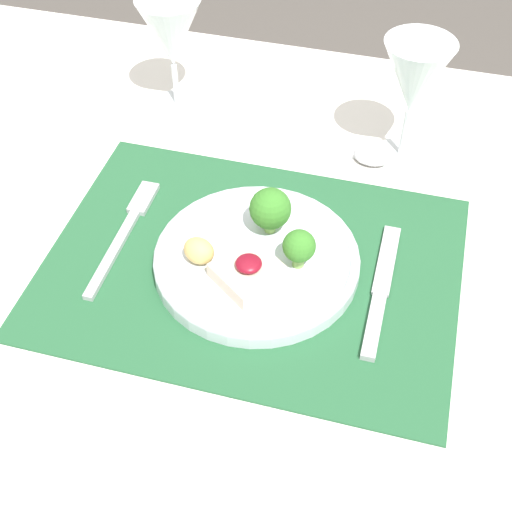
{
  "coord_description": "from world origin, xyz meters",
  "views": [
    {
      "loc": [
        0.15,
        -0.55,
        1.35
      ],
      "look_at": [
        0.01,
        -0.0,
        0.74
      ],
      "focal_mm": 50.0,
      "sensor_mm": 36.0,
      "label": 1
    }
  ],
  "objects_px": {
    "knife": "(379,297)",
    "spoon": "(357,154)",
    "dinner_plate": "(257,257)",
    "wine_glass_far": "(171,36)",
    "fork": "(127,228)",
    "wine_glass_near": "(414,81)"
  },
  "relations": [
    {
      "from": "knife",
      "to": "wine_glass_far",
      "type": "height_order",
      "value": "wine_glass_far"
    },
    {
      "from": "wine_glass_near",
      "to": "wine_glass_far",
      "type": "height_order",
      "value": "wine_glass_near"
    },
    {
      "from": "fork",
      "to": "wine_glass_near",
      "type": "relative_size",
      "value": 1.16
    },
    {
      "from": "dinner_plate",
      "to": "fork",
      "type": "distance_m",
      "value": 0.17
    },
    {
      "from": "knife",
      "to": "wine_glass_near",
      "type": "relative_size",
      "value": 1.16
    },
    {
      "from": "spoon",
      "to": "wine_glass_near",
      "type": "xyz_separation_m",
      "value": [
        0.06,
        0.02,
        0.12
      ]
    },
    {
      "from": "wine_glass_near",
      "to": "spoon",
      "type": "bearing_deg",
      "value": -162.68
    },
    {
      "from": "knife",
      "to": "spoon",
      "type": "xyz_separation_m",
      "value": [
        -0.07,
        0.25,
        0.0
      ]
    },
    {
      "from": "fork",
      "to": "knife",
      "type": "distance_m",
      "value": 0.32
    },
    {
      "from": "knife",
      "to": "wine_glass_near",
      "type": "xyz_separation_m",
      "value": [
        -0.01,
        0.27,
        0.12
      ]
    },
    {
      "from": "fork",
      "to": "spoon",
      "type": "bearing_deg",
      "value": 41.48
    },
    {
      "from": "dinner_plate",
      "to": "wine_glass_far",
      "type": "height_order",
      "value": "wine_glass_far"
    },
    {
      "from": "spoon",
      "to": "wine_glass_far",
      "type": "height_order",
      "value": "wine_glass_far"
    },
    {
      "from": "dinner_plate",
      "to": "spoon",
      "type": "relative_size",
      "value": 1.29
    },
    {
      "from": "dinner_plate",
      "to": "fork",
      "type": "relative_size",
      "value": 1.19
    },
    {
      "from": "knife",
      "to": "spoon",
      "type": "height_order",
      "value": "spoon"
    },
    {
      "from": "fork",
      "to": "knife",
      "type": "height_order",
      "value": "knife"
    },
    {
      "from": "spoon",
      "to": "wine_glass_far",
      "type": "relative_size",
      "value": 1.1
    },
    {
      "from": "spoon",
      "to": "wine_glass_near",
      "type": "distance_m",
      "value": 0.13
    },
    {
      "from": "dinner_plate",
      "to": "spoon",
      "type": "xyz_separation_m",
      "value": [
        0.08,
        0.24,
        -0.01
      ]
    },
    {
      "from": "fork",
      "to": "wine_glass_far",
      "type": "distance_m",
      "value": 0.29
    },
    {
      "from": "wine_glass_far",
      "to": "fork",
      "type": "bearing_deg",
      "value": -83.99
    }
  ]
}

